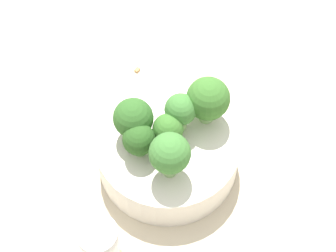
{
  "coord_description": "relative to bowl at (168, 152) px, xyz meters",
  "views": [
    {
      "loc": [
        0.26,
        -0.18,
        0.57
      ],
      "look_at": [
        0.0,
        0.0,
        0.08
      ],
      "focal_mm": 60.0,
      "sensor_mm": 36.0,
      "label": 1
    }
  ],
  "objects": [
    {
      "name": "broccoli_floret_0",
      "position": [
        -0.0,
        -0.0,
        0.05
      ],
      "size": [
        0.03,
        0.03,
        0.04
      ],
      "color": "#8EB770",
      "rests_on": "bowl"
    },
    {
      "name": "broccoli_floret_2",
      "position": [
        -0.01,
        0.02,
        0.06
      ],
      "size": [
        0.03,
        0.03,
        0.05
      ],
      "color": "#84AD66",
      "rests_on": "bowl"
    },
    {
      "name": "broccoli_floret_5",
      "position": [
        0.03,
        -0.02,
        0.06
      ],
      "size": [
        0.04,
        0.04,
        0.06
      ],
      "color": "#84AD66",
      "rests_on": "bowl"
    },
    {
      "name": "almond_crumb_4",
      "position": [
        -0.13,
        0.05,
        -0.02
      ],
      "size": [
        0.01,
        0.01,
        0.01
      ],
      "primitive_type": "cube",
      "rotation": [
        0.0,
        0.0,
        5.05
      ],
      "color": "#AD7F4C",
      "rests_on": "ground_plane"
    },
    {
      "name": "bowl",
      "position": [
        0.0,
        0.0,
        0.0
      ],
      "size": [
        0.16,
        0.16,
        0.05
      ],
      "primitive_type": "cylinder",
      "color": "silver",
      "rests_on": "ground_plane"
    },
    {
      "name": "broccoli_floret_4",
      "position": [
        -0.0,
        0.05,
        0.06
      ],
      "size": [
        0.05,
        0.05,
        0.06
      ],
      "color": "#8EB770",
      "rests_on": "bowl"
    },
    {
      "name": "almond_crumb_0",
      "position": [
        -0.08,
        0.06,
        -0.02
      ],
      "size": [
        0.01,
        0.01,
        0.01
      ],
      "primitive_type": "cube",
      "rotation": [
        0.0,
        0.0,
        5.02
      ],
      "color": "tan",
      "rests_on": "ground_plane"
    },
    {
      "name": "almond_crumb_1",
      "position": [
        -0.1,
        0.03,
        -0.02
      ],
      "size": [
        0.01,
        0.01,
        0.01
      ],
      "primitive_type": "cube",
      "rotation": [
        0.0,
        0.0,
        3.48
      ],
      "color": "olive",
      "rests_on": "ground_plane"
    },
    {
      "name": "broccoli_floret_1",
      "position": [
        -0.03,
        -0.02,
        0.05
      ],
      "size": [
        0.04,
        0.04,
        0.05
      ],
      "color": "#8EB770",
      "rests_on": "bowl"
    },
    {
      "name": "broccoli_floret_3",
      "position": [
        -0.01,
        -0.03,
        0.05
      ],
      "size": [
        0.03,
        0.03,
        0.04
      ],
      "color": "#84AD66",
      "rests_on": "bowl"
    },
    {
      "name": "ground_plane",
      "position": [
        0.0,
        0.0,
        -0.02
      ],
      "size": [
        3.0,
        3.0,
        0.0
      ],
      "primitive_type": "plane",
      "color": "beige"
    },
    {
      "name": "pepper_shaker",
      "position": [
        0.05,
        -0.12,
        0.0
      ],
      "size": [
        0.04,
        0.04,
        0.06
      ],
      "color": "silver",
      "rests_on": "ground_plane"
    }
  ]
}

